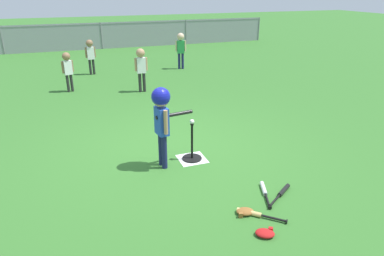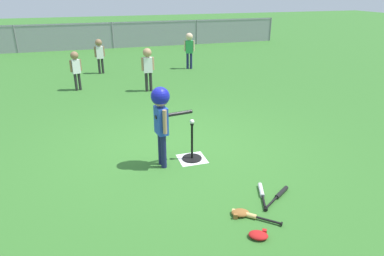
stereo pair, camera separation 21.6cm
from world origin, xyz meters
name	(u,v)px [view 1 (the left image)]	position (x,y,z in m)	size (l,w,h in m)	color
ground_plane	(176,148)	(0.00, 0.00, 0.00)	(60.00, 60.00, 0.00)	#336B28
home_plate	(192,159)	(0.12, -0.47, 0.00)	(0.44, 0.44, 0.01)	white
batting_tee	(192,154)	(0.12, -0.47, 0.09)	(0.32, 0.32, 0.62)	black
baseball_on_tee	(192,122)	(0.12, -0.47, 0.66)	(0.07, 0.07, 0.07)	white
batter_child	(162,111)	(-0.38, -0.54, 0.91)	(0.65, 0.36, 1.28)	#191E4C
fielder_near_right	(68,67)	(-1.61, 4.34, 0.67)	(0.30, 0.21, 1.05)	#262626
fielder_deep_left	(181,46)	(2.05, 5.97, 0.77)	(0.34, 0.24, 1.20)	#191E4C
fielder_deep_center	(90,52)	(-0.88, 6.16, 0.71)	(0.32, 0.22, 1.10)	#262626
fielder_near_left	(141,64)	(0.21, 3.67, 0.74)	(0.34, 0.23, 1.15)	#262626
spare_bat_silver	(264,191)	(0.71, -1.76, 0.03)	(0.27, 0.59, 0.06)	silver
spare_bat_wood	(254,214)	(0.32, -2.16, 0.03)	(0.49, 0.46, 0.06)	#DBB266
spare_bat_black	(282,192)	(0.92, -1.87, 0.03)	(0.54, 0.39, 0.06)	black
glove_by_plate	(265,233)	(0.26, -2.53, 0.04)	(0.27, 0.25, 0.07)	#B21919
glove_near_bats	(245,212)	(0.23, -2.09, 0.04)	(0.26, 0.22, 0.07)	brown
outfield_fence	(101,35)	(0.00, 11.08, 0.62)	(16.06, 0.06, 1.15)	slate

